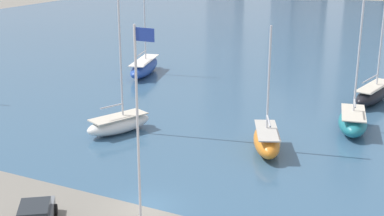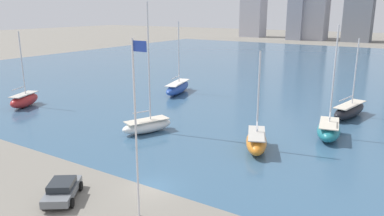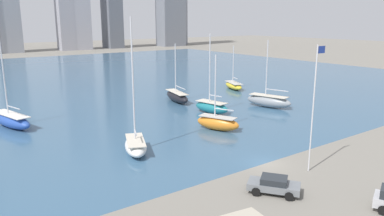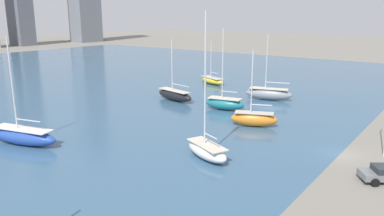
% 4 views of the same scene
% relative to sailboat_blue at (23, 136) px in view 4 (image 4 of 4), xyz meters
% --- Properties ---
extents(ground_plane, '(500.00, 500.00, 0.00)m').
position_rel_sailboat_blue_xyz_m(ground_plane, '(19.21, -31.42, -1.08)').
color(ground_plane, gray).
extents(harbor_water, '(180.00, 140.00, 0.00)m').
position_rel_sailboat_blue_xyz_m(harbor_water, '(19.21, 38.58, -1.08)').
color(harbor_water, '#385B7A').
rests_on(harbor_water, ground_plane).
extents(sailboat_blue, '(4.86, 9.92, 12.72)m').
position_rel_sailboat_blue_xyz_m(sailboat_blue, '(0.00, 0.00, 0.00)').
color(sailboat_blue, '#284CA8').
rests_on(sailboat_blue, harbor_water).
extents(sailboat_orange, '(4.55, 6.74, 10.57)m').
position_rel_sailboat_blue_xyz_m(sailboat_orange, '(23.23, -18.62, -0.00)').
color(sailboat_orange, orange).
rests_on(sailboat_orange, harbor_water).
extents(sailboat_gray, '(4.76, 8.73, 11.79)m').
position_rel_sailboat_blue_xyz_m(sailboat_gray, '(39.67, -13.03, 0.06)').
color(sailboat_gray, gray).
rests_on(sailboat_gray, harbor_water).
extents(sailboat_white, '(4.79, 6.99, 15.52)m').
position_rel_sailboat_blue_xyz_m(sailboat_white, '(9.49, -20.12, -0.12)').
color(sailboat_white, white).
rests_on(sailboat_white, harbor_water).
extents(sailboat_yellow, '(5.03, 8.00, 9.58)m').
position_rel_sailboat_blue_xyz_m(sailboat_yellow, '(46.87, 4.06, -0.26)').
color(sailboat_yellow, yellow).
rests_on(sailboat_yellow, harbor_water).
extents(sailboat_teal, '(3.85, 6.93, 13.01)m').
position_rel_sailboat_blue_xyz_m(sailboat_teal, '(28.74, -10.44, -0.01)').
color(sailboat_teal, '#1E757F').
rests_on(sailboat_teal, harbor_water).
extents(sailboat_black, '(3.89, 8.99, 10.92)m').
position_rel_sailboat_blue_xyz_m(sailboat_black, '(29.01, 0.31, -0.05)').
color(sailboat_black, black).
rests_on(sailboat_black, harbor_water).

